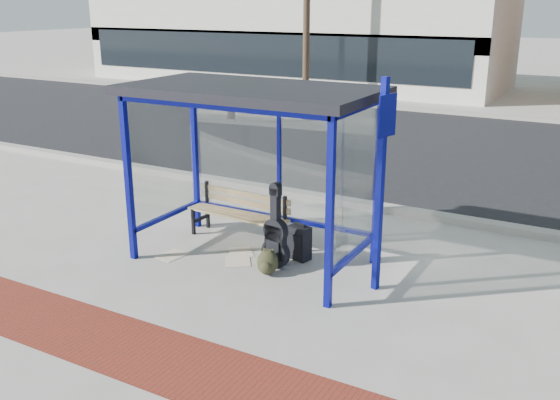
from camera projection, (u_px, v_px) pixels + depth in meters
The scene contains 16 objects.
ground at pixel (253, 260), 8.71m from camera, with size 120.00×120.00×0.00m, color #B2ADA0.
brick_paver_strip at pixel (123, 345), 6.55m from camera, with size 60.00×1.00×0.01m, color maroon.
curb_near at pixel (338, 201), 11.10m from camera, with size 60.00×0.25×0.12m, color gray.
street_asphalt at pixel (423, 148), 15.36m from camera, with size 60.00×10.00×0.00m, color black.
curb_far at pixel (471, 114), 19.58m from camera, with size 60.00×0.25×0.12m, color gray.
far_sidewalk at pixel (484, 107), 21.17m from camera, with size 60.00×4.00×0.01m, color #B2ADA0.
bus_shelter at pixel (254, 112), 8.14m from camera, with size 3.30×1.80×2.42m.
storefront_white at pixel (293, 36), 27.23m from camera, with size 18.00×6.04×4.00m.
bench at pixel (240, 212), 9.36m from camera, with size 1.66×0.50×0.77m.
guitar_bag at pixel (276, 239), 8.36m from camera, with size 0.42×0.17×1.12m.
suitcase at pixel (299, 243), 8.66m from camera, with size 0.35×0.27×0.53m.
backpack at pixel (267, 263), 8.21m from camera, with size 0.34×0.32×0.34m.
sign_post at pixel (381, 175), 7.40m from camera, with size 0.15×0.32×2.64m.
newspaper_a at pixel (241, 252), 8.97m from camera, with size 0.41×0.33×0.01m, color white.
newspaper_b at pixel (172, 255), 8.86m from camera, with size 0.41×0.32×0.01m, color white.
newspaper_c at pixel (238, 261), 8.67m from camera, with size 0.42×0.34×0.01m, color white.
Camera 1 is at (4.26, -6.83, 3.46)m, focal length 40.00 mm.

